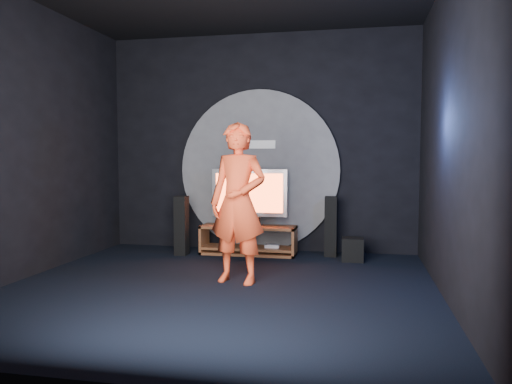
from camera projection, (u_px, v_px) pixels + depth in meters
floor at (218, 288)px, 5.78m from camera, size 5.00×5.00×0.00m
back_wall at (260, 143)px, 8.10m from camera, size 5.00×0.04×3.50m
front_wall at (110, 121)px, 3.22m from camera, size 5.00×0.04×3.50m
left_wall at (23, 138)px, 6.16m from camera, size 0.04×5.00×3.50m
right_wall at (450, 135)px, 5.16m from camera, size 0.04×5.00×3.50m
wall_disc_panel at (259, 170)px, 8.08m from camera, size 2.60×0.11×2.60m
media_console at (249, 242)px, 7.79m from camera, size 1.49×0.45×0.45m
tv at (249, 195)px, 7.80m from camera, size 1.20×0.22×0.88m
center_speaker at (246, 222)px, 7.63m from camera, size 0.40×0.15×0.15m
remote at (221, 225)px, 7.74m from camera, size 0.18×0.05×0.02m
tower_speaker_left at (182, 226)px, 7.72m from camera, size 0.18×0.20×0.92m
tower_speaker_right at (331, 226)px, 7.62m from camera, size 0.18×0.20×0.92m
subwoofer at (353, 249)px, 7.28m from camera, size 0.31×0.31×0.34m
player at (238, 203)px, 5.99m from camera, size 0.78×0.58×1.93m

